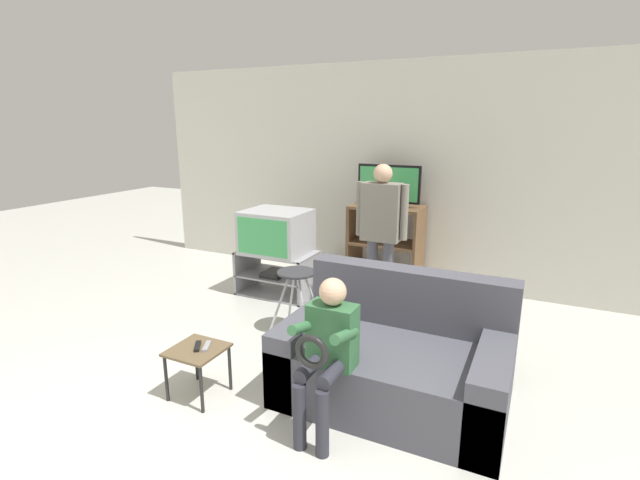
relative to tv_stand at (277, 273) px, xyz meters
name	(u,v)px	position (x,y,z in m)	size (l,w,h in m)	color
wall_back	(384,174)	(0.88, 1.08, 1.06)	(6.40, 0.06, 2.60)	beige
tv_stand	(277,273)	(0.00, 0.00, 0.00)	(0.86, 0.53, 0.49)	#939399
television_main	(276,232)	(0.00, 0.00, 0.49)	(0.69, 0.60, 0.47)	#B2B2B7
media_shelf	(386,246)	(1.02, 0.77, 0.26)	(0.82, 0.49, 0.98)	brown
television_flat	(389,187)	(1.03, 0.77, 0.96)	(0.73, 0.20, 0.47)	black
folding_stool	(297,282)	(0.69, -0.79, 0.25)	(0.43, 0.40, 0.60)	#B7B7BC
snack_table	(197,356)	(0.55, -2.01, 0.07)	(0.36, 0.36, 0.37)	brown
remote_control_black	(198,346)	(0.55, -1.99, 0.13)	(0.04, 0.14, 0.02)	black
remote_control_white	(207,346)	(0.61, -1.96, 0.13)	(0.04, 0.14, 0.02)	gray
couch	(395,360)	(1.82, -1.41, 0.04)	(1.52, 0.96, 0.86)	#4C4C56
person_standing_adult	(381,225)	(1.21, 0.01, 0.68)	(0.53, 0.20, 1.52)	#4C4C56
person_seated_child	(327,346)	(1.54, -1.96, 0.35)	(0.33, 0.43, 1.00)	#2D2D38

